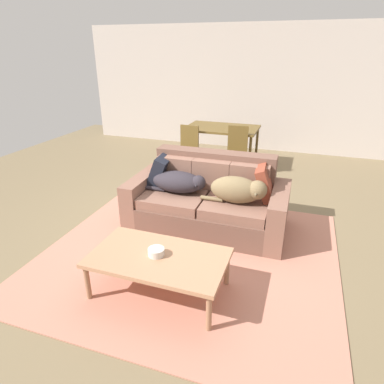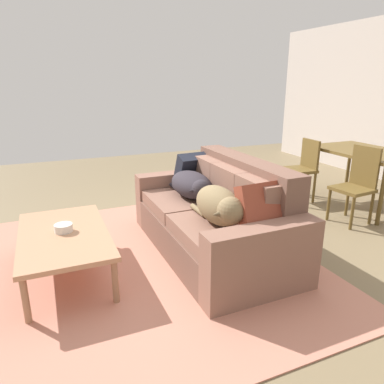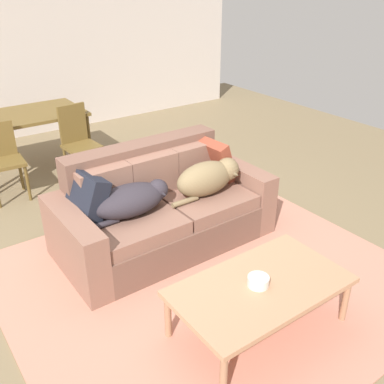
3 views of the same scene
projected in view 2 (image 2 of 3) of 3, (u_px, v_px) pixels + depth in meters
ground_plane at (205, 244)px, 3.78m from camera, size 10.00×10.00×0.00m
area_rug at (145, 263)px, 3.38m from camera, size 3.28×3.03×0.01m
couch at (216, 218)px, 3.56m from camera, size 2.02×1.02×0.93m
dog_on_left_cushion at (192, 185)px, 3.76m from camera, size 0.83×0.38×0.27m
dog_on_right_cushion at (220, 206)px, 3.02m from camera, size 0.79×0.34×0.32m
throw_pillow_by_left_arm at (194, 171)px, 4.11m from camera, size 0.33×0.44×0.45m
throw_pillow_by_right_arm at (264, 209)px, 2.87m from camera, size 0.29×0.45×0.45m
coffee_table at (64, 237)px, 3.07m from camera, size 1.28×0.73×0.41m
bowl_on_coffee_table at (64, 228)px, 3.07m from camera, size 0.16×0.16×0.07m
dining_table at (366, 155)px, 4.80m from camera, size 1.39×0.92×0.77m
dining_chair_near_left at (302, 166)px, 5.05m from camera, size 0.42×0.42×0.88m
dining_chair_near_right at (357, 182)px, 4.26m from camera, size 0.44×0.44×0.93m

